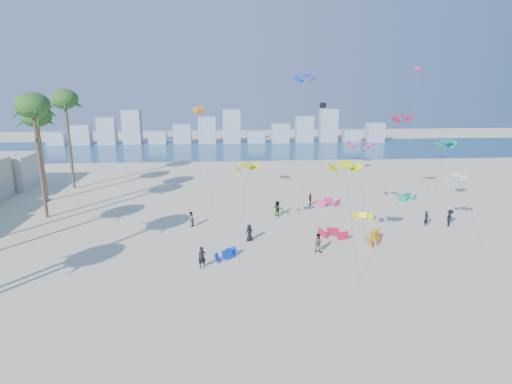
{
  "coord_description": "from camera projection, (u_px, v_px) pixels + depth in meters",
  "views": [
    {
      "loc": [
        0.03,
        -26.85,
        15.92
      ],
      "look_at": [
        3.0,
        16.0,
        4.5
      ],
      "focal_mm": 30.02,
      "sensor_mm": 36.0,
      "label": 1
    }
  ],
  "objects": [
    {
      "name": "ground",
      "position": [
        229.0,
        313.0,
        29.98
      ],
      "size": [
        220.0,
        220.0,
        0.0
      ],
      "primitive_type": "plane",
      "color": "beige",
      "rests_on": "ground"
    },
    {
      "name": "kitesurfers_far",
      "position": [
        321.0,
        215.0,
        48.52
      ],
      "size": [
        29.83,
        12.98,
        1.92
      ],
      "color": "black",
      "rests_on": "ground"
    },
    {
      "name": "flying_kites",
      "position": [
        345.0,
        114.0,
        50.48
      ],
      "size": [
        32.58,
        33.15,
        17.92
      ],
      "color": "#DADE0B",
      "rests_on": "ground"
    },
    {
      "name": "grounded_kites",
      "position": [
        345.0,
        221.0,
        47.69
      ],
      "size": [
        27.28,
        20.36,
        1.07
      ],
      "color": "#0D38E0",
      "rests_on": "ground"
    },
    {
      "name": "kitesurfer_near",
      "position": [
        202.0,
        257.0,
        36.96
      ],
      "size": [
        0.8,
        0.64,
        1.9
      ],
      "primitive_type": "imported",
      "rotation": [
        0.0,
        0.0,
        0.31
      ],
      "color": "black",
      "rests_on": "ground"
    },
    {
      "name": "ocean",
      "position": [
        227.0,
        149.0,
        99.39
      ],
      "size": [
        220.0,
        220.0,
        0.0
      ],
      "primitive_type": "plane",
      "color": "navy",
      "rests_on": "ground"
    },
    {
      "name": "distant_skyline",
      "position": [
        222.0,
        131.0,
        108.16
      ],
      "size": [
        85.0,
        3.0,
        8.4
      ],
      "color": "#9EADBF",
      "rests_on": "ground"
    },
    {
      "name": "kitesurfer_mid",
      "position": [
        318.0,
        243.0,
        40.35
      ],
      "size": [
        1.14,
        1.06,
        1.86
      ],
      "primitive_type": "imported",
      "rotation": [
        0.0,
        0.0,
        2.62
      ],
      "color": "gray",
      "rests_on": "ground"
    }
  ]
}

